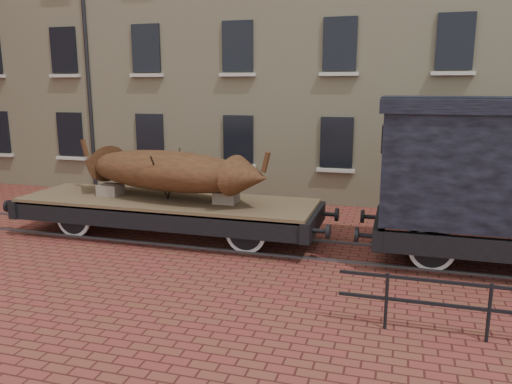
# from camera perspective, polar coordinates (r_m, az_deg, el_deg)

# --- Properties ---
(ground) EXTENTS (90.00, 90.00, 0.00)m
(ground) POSITION_cam_1_polar(r_m,az_deg,el_deg) (13.01, 1.71, -6.19)
(ground) COLOR maroon
(warehouse_cream) EXTENTS (40.00, 10.19, 14.00)m
(warehouse_cream) POSITION_cam_1_polar(r_m,az_deg,el_deg) (22.15, 16.82, 19.16)
(warehouse_cream) COLOR #C8BE90
(warehouse_cream) RESTS_ON ground
(rail_track) EXTENTS (30.00, 1.52, 0.06)m
(rail_track) POSITION_cam_1_polar(r_m,az_deg,el_deg) (13.00, 1.71, -6.07)
(rail_track) COLOR #59595E
(rail_track) RESTS_ON ground
(flatcar_wagon) EXTENTS (9.10, 2.47, 1.37)m
(flatcar_wagon) POSITION_cam_1_polar(r_m,az_deg,el_deg) (13.77, -10.16, -1.65)
(flatcar_wagon) COLOR brown
(flatcar_wagon) RESTS_ON ground
(iron_boat) EXTENTS (6.08, 2.68, 1.48)m
(iron_boat) POSITION_cam_1_polar(r_m,az_deg,el_deg) (13.55, -10.16, 2.43)
(iron_boat) COLOR #55331B
(iron_boat) RESTS_ON flatcar_wagon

